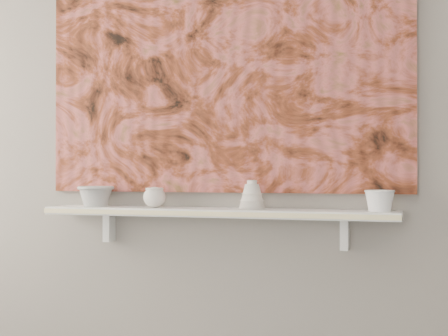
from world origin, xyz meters
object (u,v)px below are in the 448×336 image
at_px(shelf, 215,212).
at_px(bowl_grey, 96,196).
at_px(bell_vessel, 252,195).
at_px(bowl_white, 380,201).
at_px(painting, 221,55).
at_px(cup_cream, 155,197).

relative_size(shelf, bowl_grey, 9.26).
height_order(bell_vessel, bowl_white, bell_vessel).
height_order(bowl_grey, bowl_white, bowl_grey).
height_order(painting, bell_vessel, painting).
bearing_deg(bowl_white, cup_cream, 180.00).
bearing_deg(bowl_white, shelf, 180.00).
xyz_separation_m(shelf, cup_cream, (-0.25, 0.00, 0.06)).
xyz_separation_m(cup_cream, bowl_white, (0.88, 0.00, -0.00)).
relative_size(bell_vessel, bowl_white, 1.03).
xyz_separation_m(bowl_grey, bell_vessel, (0.67, 0.00, 0.01)).
distance_m(shelf, bowl_white, 0.62).
bearing_deg(painting, shelf, -90.00).
bearing_deg(bowl_white, bell_vessel, 180.00).
height_order(shelf, bowl_white, bowl_white).
bearing_deg(painting, cup_cream, -162.47).
height_order(shelf, bowl_grey, bowl_grey).
bearing_deg(bowl_white, painting, 172.62).
distance_m(cup_cream, bowl_white, 0.88).
xyz_separation_m(shelf, bowl_grey, (-0.52, 0.00, 0.06)).
relative_size(bowl_grey, bell_vessel, 1.36).
bearing_deg(bowl_grey, shelf, 0.00).
bearing_deg(bowl_grey, bell_vessel, 0.00).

